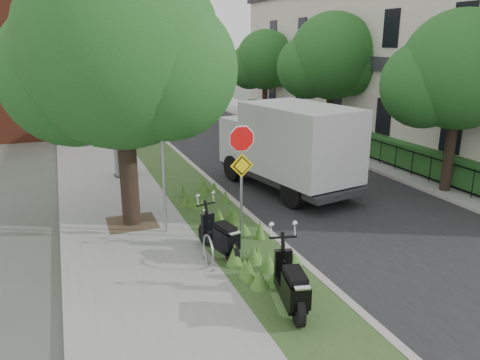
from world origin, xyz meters
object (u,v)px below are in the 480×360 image
object	(u,v)px
sign_assembly	(242,159)
scooter_far	(222,240)
scooter_near	(292,290)
box_truck	(289,143)
utility_cabinet	(125,162)

from	to	relation	value
sign_assembly	scooter_far	world-z (taller)	sign_assembly
sign_assembly	scooter_near	world-z (taller)	sign_assembly
sign_assembly	box_truck	bearing A→B (deg)	48.87
sign_assembly	scooter_near	distance (m)	4.10
sign_assembly	scooter_near	xyz separation A→B (m)	(-0.37, -3.69, -1.75)
box_truck	utility_cabinet	distance (m)	6.62
scooter_near	box_truck	xyz separation A→B (m)	(3.65, 7.45, 1.18)
scooter_far	box_truck	world-z (taller)	box_truck
box_truck	scooter_far	bearing A→B (deg)	-131.98
scooter_near	box_truck	distance (m)	8.38
utility_cabinet	scooter_far	bearing A→B (deg)	-81.68
utility_cabinet	scooter_near	bearing A→B (deg)	-81.47
sign_assembly	scooter_near	size ratio (longest dim) A/B	1.63
scooter_near	utility_cabinet	bearing A→B (deg)	98.53
box_truck	utility_cabinet	xyz separation A→B (m)	(-5.33, 3.76, -1.09)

